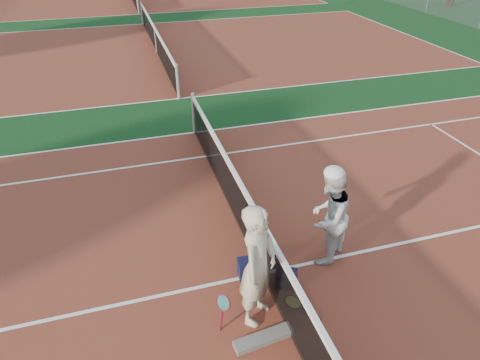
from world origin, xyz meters
name	(u,v)px	position (x,y,z in m)	size (l,w,h in m)	color
ground	(262,274)	(0.00, 0.00, 0.00)	(130.00, 130.00, 0.00)	black
court_main	(262,274)	(0.00, 0.00, 0.00)	(23.77, 10.97, 0.01)	maroon
court_far_a	(157,52)	(0.00, 13.50, 0.00)	(23.77, 10.97, 0.01)	maroon
net_main	(263,250)	(0.00, 0.00, 0.51)	(0.10, 10.98, 1.02)	black
net_far_a	(156,40)	(0.00, 13.50, 0.51)	(0.10, 10.98, 1.02)	black
player_a	(258,266)	(-0.35, -0.76, 0.96)	(0.70, 0.46, 1.93)	beige
player_b	(328,217)	(1.13, 0.08, 0.86)	(0.84, 0.65, 1.73)	silver
racket_red	(223,311)	(-0.86, -0.81, 0.30)	(0.16, 0.27, 0.59)	maroon
racket_black_held	(323,233)	(1.24, 0.37, 0.26)	(0.34, 0.27, 0.53)	black
racket_spare	(293,304)	(0.22, -0.78, 0.06)	(0.60, 0.27, 0.13)	black
sports_bag_navy	(250,268)	(-0.20, 0.03, 0.15)	(0.39, 0.27, 0.31)	black
sports_bag_purple	(286,278)	(0.28, -0.33, 0.14)	(0.34, 0.23, 0.28)	black
net_cover_canvas	(264,338)	(-0.40, -1.22, 0.05)	(0.86, 0.20, 0.09)	#64605A
water_bottle	(285,276)	(0.28, -0.29, 0.15)	(0.09, 0.09, 0.30)	#C9E0FF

